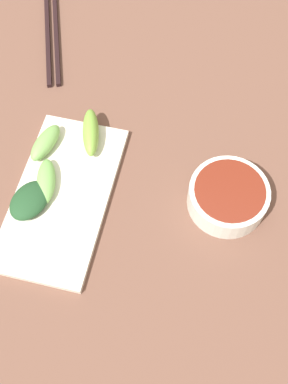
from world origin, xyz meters
name	(u,v)px	position (x,y,z in m)	size (l,w,h in m)	color
tabletop	(120,206)	(0.00, 0.00, 0.01)	(2.10, 2.10, 0.02)	brown
sauce_bowl	(228,196)	(-0.16, -0.04, 0.04)	(0.12, 0.12, 0.04)	silver
serving_plate	(62,197)	(0.09, 0.01, 0.03)	(0.14, 0.28, 0.01)	silver
broccoli_leafy_0	(30,200)	(0.13, 0.04, 0.04)	(0.05, 0.07, 0.02)	#204726
broccoli_stalk_1	(91,132)	(0.07, -0.10, 0.05)	(0.03, 0.09, 0.03)	#78AC3E
broccoli_stalk_2	(46,180)	(0.12, 0.00, 0.04)	(0.03, 0.08, 0.02)	#74B456
broccoli_stalk_3	(45,143)	(0.14, -0.07, 0.04)	(0.03, 0.07, 0.03)	#74A855
chopsticks	(52,39)	(0.21, -0.31, 0.02)	(0.10, 0.22, 0.01)	black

